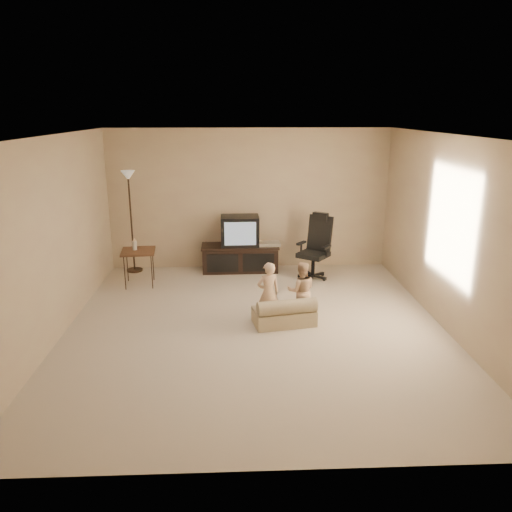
{
  "coord_description": "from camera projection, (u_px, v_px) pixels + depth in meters",
  "views": [
    {
      "loc": [
        -0.26,
        -6.11,
        2.79
      ],
      "look_at": [
        0.03,
        0.6,
        0.82
      ],
      "focal_mm": 35.0,
      "sensor_mm": 36.0,
      "label": 1
    }
  ],
  "objects": [
    {
      "name": "toddler_left",
      "position": [
        268.0,
        293.0,
        6.68
      ],
      "size": [
        0.36,
        0.3,
        0.86
      ],
      "primitive_type": "imported",
      "rotation": [
        0.0,
        0.0,
        3.41
      ],
      "color": "#DCB089",
      "rests_on": "floor"
    },
    {
      "name": "office_chair",
      "position": [
        315.0,
        255.0,
        8.55
      ],
      "size": [
        0.72,
        0.72,
        1.12
      ],
      "rotation": [
        0.0,
        0.0,
        -0.65
      ],
      "color": "black",
      "rests_on": "floor"
    },
    {
      "name": "floor",
      "position": [
        256.0,
        328.0,
        6.65
      ],
      "size": [
        5.5,
        5.5,
        0.0
      ],
      "primitive_type": "plane",
      "color": "beige",
      "rests_on": "ground"
    },
    {
      "name": "child_sofa",
      "position": [
        285.0,
        314.0,
        6.7
      ],
      "size": [
        0.88,
        0.6,
        0.4
      ],
      "rotation": [
        0.0,
        0.0,
        0.18
      ],
      "color": "tan",
      "rests_on": "floor"
    },
    {
      "name": "room_shell",
      "position": [
        255.0,
        216.0,
        6.22
      ],
      "size": [
        5.5,
        5.5,
        5.5
      ],
      "color": "white",
      "rests_on": "floor"
    },
    {
      "name": "side_table",
      "position": [
        138.0,
        251.0,
        8.13
      ],
      "size": [
        0.59,
        0.59,
        0.8
      ],
      "rotation": [
        0.0,
        0.0,
        0.1
      ],
      "color": "brown",
      "rests_on": "floor"
    },
    {
      "name": "toddler_right",
      "position": [
        301.0,
        291.0,
        6.84
      ],
      "size": [
        0.4,
        0.22,
        0.82
      ],
      "primitive_type": "imported",
      "rotation": [
        0.0,
        0.0,
        3.13
      ],
      "color": "#DCB089",
      "rests_on": "floor"
    },
    {
      "name": "floor_lamp",
      "position": [
        130.0,
        199.0,
        8.64
      ],
      "size": [
        0.28,
        0.28,
        1.8
      ],
      "color": "black",
      "rests_on": "floor"
    },
    {
      "name": "tv_stand",
      "position": [
        240.0,
        248.0,
        8.91
      ],
      "size": [
        1.4,
        0.53,
        1.0
      ],
      "rotation": [
        0.0,
        0.0,
        0.01
      ],
      "color": "black",
      "rests_on": "floor"
    }
  ]
}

